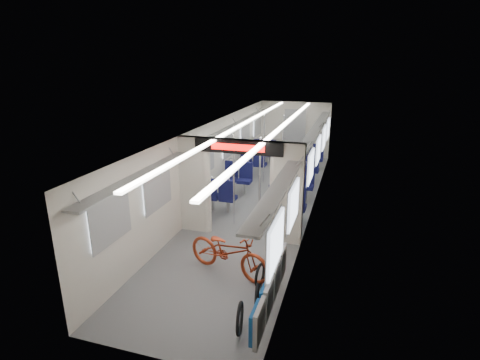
{
  "coord_description": "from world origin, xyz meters",
  "views": [
    {
      "loc": [
        2.35,
        -9.66,
        3.96
      ],
      "look_at": [
        -0.11,
        -1.57,
        1.23
      ],
      "focal_mm": 28.0,
      "sensor_mm": 36.0,
      "label": 1
    }
  ],
  "objects_px": {
    "bike_hoop_a": "(240,320)",
    "stanchion_far_right": "(282,150)",
    "stanchion_near_left": "(234,180)",
    "seat_bay_far_left": "(259,156)",
    "bicycle": "(229,251)",
    "flip_bench": "(271,289)",
    "stanchion_far_left": "(264,149)",
    "seat_bay_far_right": "(309,161)",
    "bike_hoop_c": "(260,276)",
    "bike_hoop_b": "(257,298)",
    "seat_bay_near_right": "(293,190)",
    "seat_bay_near_left": "(229,184)",
    "stanchion_near_right": "(260,185)"
  },
  "relations": [
    {
      "from": "seat_bay_near_right",
      "to": "stanchion_near_left",
      "type": "xyz_separation_m",
      "value": [
        -1.25,
        -1.41,
        0.6
      ]
    },
    {
      "from": "flip_bench",
      "to": "seat_bay_far_left",
      "type": "distance_m",
      "value": 8.65
    },
    {
      "from": "stanchion_near_left",
      "to": "bike_hoop_b",
      "type": "bearing_deg",
      "value": -65.86
    },
    {
      "from": "bicycle",
      "to": "seat_bay_far_left",
      "type": "height_order",
      "value": "seat_bay_far_left"
    },
    {
      "from": "bicycle",
      "to": "stanchion_far_left",
      "type": "distance_m",
      "value": 5.75
    },
    {
      "from": "bicycle",
      "to": "stanchion_near_left",
      "type": "relative_size",
      "value": 0.78
    },
    {
      "from": "seat_bay_far_left",
      "to": "bike_hoop_c",
      "type": "bearing_deg",
      "value": -75.69
    },
    {
      "from": "bike_hoop_a",
      "to": "bike_hoop_c",
      "type": "xyz_separation_m",
      "value": [
        -0.01,
        1.29,
        -0.03
      ]
    },
    {
      "from": "stanchion_near_left",
      "to": "seat_bay_near_right",
      "type": "bearing_deg",
      "value": 48.33
    },
    {
      "from": "seat_bay_near_left",
      "to": "seat_bay_far_left",
      "type": "relative_size",
      "value": 1.01
    },
    {
      "from": "seat_bay_far_right",
      "to": "stanchion_near_left",
      "type": "xyz_separation_m",
      "value": [
        -1.25,
        -4.8,
        0.63
      ]
    },
    {
      "from": "seat_bay_far_right",
      "to": "stanchion_far_right",
      "type": "distance_m",
      "value": 1.64
    },
    {
      "from": "stanchion_near_right",
      "to": "stanchion_near_left",
      "type": "bearing_deg",
      "value": 166.17
    },
    {
      "from": "flip_bench",
      "to": "stanchion_far_left",
      "type": "height_order",
      "value": "stanchion_far_left"
    },
    {
      "from": "seat_bay_far_left",
      "to": "stanchion_near_left",
      "type": "relative_size",
      "value": 0.84
    },
    {
      "from": "bike_hoop_a",
      "to": "bicycle",
      "type": "bearing_deg",
      "value": 114.25
    },
    {
      "from": "seat_bay_near_left",
      "to": "stanchion_far_right",
      "type": "bearing_deg",
      "value": 60.0
    },
    {
      "from": "bicycle",
      "to": "bike_hoop_c",
      "type": "distance_m",
      "value": 0.78
    },
    {
      "from": "flip_bench",
      "to": "stanchion_far_left",
      "type": "distance_m",
      "value": 7.04
    },
    {
      "from": "bike_hoop_a",
      "to": "seat_bay_near_right",
      "type": "relative_size",
      "value": 0.24
    },
    {
      "from": "seat_bay_far_right",
      "to": "seat_bay_near_left",
      "type": "bearing_deg",
      "value": -119.24
    },
    {
      "from": "seat_bay_near_right",
      "to": "seat_bay_near_left",
      "type": "bearing_deg",
      "value": 178.58
    },
    {
      "from": "seat_bay_near_right",
      "to": "stanchion_far_right",
      "type": "relative_size",
      "value": 0.92
    },
    {
      "from": "stanchion_far_right",
      "to": "stanchion_far_left",
      "type": "bearing_deg",
      "value": -178.93
    },
    {
      "from": "seat_bay_near_right",
      "to": "stanchion_far_right",
      "type": "xyz_separation_m",
      "value": [
        -0.71,
        2.05,
        0.6
      ]
    },
    {
      "from": "bicycle",
      "to": "bike_hoop_b",
      "type": "bearing_deg",
      "value": -121.46
    },
    {
      "from": "seat_bay_near_left",
      "to": "stanchion_far_left",
      "type": "xyz_separation_m",
      "value": [
        0.54,
        1.99,
        0.62
      ]
    },
    {
      "from": "bike_hoop_c",
      "to": "stanchion_near_right",
      "type": "relative_size",
      "value": 0.2
    },
    {
      "from": "stanchion_near_right",
      "to": "stanchion_far_left",
      "type": "distance_m",
      "value": 3.7
    },
    {
      "from": "bicycle",
      "to": "seat_bay_near_left",
      "type": "distance_m",
      "value": 3.88
    },
    {
      "from": "bike_hoop_a",
      "to": "seat_bay_far_left",
      "type": "distance_m",
      "value": 8.97
    },
    {
      "from": "bike_hoop_a",
      "to": "seat_bay_far_left",
      "type": "height_order",
      "value": "seat_bay_far_left"
    },
    {
      "from": "bike_hoop_a",
      "to": "stanchion_far_right",
      "type": "bearing_deg",
      "value": 95.99
    },
    {
      "from": "bike_hoop_a",
      "to": "seat_bay_far_right",
      "type": "distance_m",
      "value": 8.56
    },
    {
      "from": "flip_bench",
      "to": "bike_hoop_a",
      "type": "bearing_deg",
      "value": -132.14
    },
    {
      "from": "seat_bay_far_left",
      "to": "bike_hoop_a",
      "type": "bearing_deg",
      "value": -77.66
    },
    {
      "from": "bike_hoop_c",
      "to": "stanchion_near_left",
      "type": "relative_size",
      "value": 0.2
    },
    {
      "from": "bike_hoop_b",
      "to": "seat_bay_near_left",
      "type": "bearing_deg",
      "value": 113.76
    },
    {
      "from": "bicycle",
      "to": "stanchion_far_right",
      "type": "distance_m",
      "value": 5.72
    },
    {
      "from": "seat_bay_far_right",
      "to": "bike_hoop_c",
      "type": "bearing_deg",
      "value": -89.72
    },
    {
      "from": "stanchion_far_left",
      "to": "bike_hoop_c",
      "type": "bearing_deg",
      "value": -77.05
    },
    {
      "from": "seat_bay_far_right",
      "to": "stanchion_near_right",
      "type": "relative_size",
      "value": 0.84
    },
    {
      "from": "bike_hoop_b",
      "to": "seat_bay_far_left",
      "type": "relative_size",
      "value": 0.24
    },
    {
      "from": "flip_bench",
      "to": "bike_hoop_b",
      "type": "height_order",
      "value": "flip_bench"
    },
    {
      "from": "stanchion_far_left",
      "to": "bike_hoop_a",
      "type": "bearing_deg",
      "value": -79.23
    },
    {
      "from": "bike_hoop_a",
      "to": "seat_bay_far_left",
      "type": "bearing_deg",
      "value": 102.34
    },
    {
      "from": "seat_bay_near_right",
      "to": "stanchion_far_right",
      "type": "bearing_deg",
      "value": 109.17
    },
    {
      "from": "stanchion_near_left",
      "to": "seat_bay_far_left",
      "type": "bearing_deg",
      "value": 97.02
    },
    {
      "from": "bike_hoop_a",
      "to": "stanchion_far_right",
      "type": "height_order",
      "value": "stanchion_far_right"
    },
    {
      "from": "flip_bench",
      "to": "stanchion_far_left",
      "type": "xyz_separation_m",
      "value": [
        -1.75,
        6.79,
        0.57
      ]
    }
  ]
}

